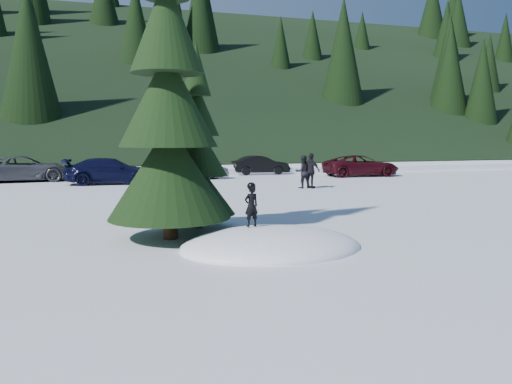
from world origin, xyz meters
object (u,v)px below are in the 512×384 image
object	(u,v)px
adult_0	(303,172)
car_3	(111,171)
spruce_tall	(168,112)
car_6	(361,166)
car_2	(25,169)
child_skier	(251,206)
adult_1	(311,171)
car_4	(198,169)
spruce_short	(197,157)
car_5	(260,165)

from	to	relation	value
adult_0	car_3	distance (m)	10.90
spruce_tall	car_6	size ratio (longest dim) A/B	1.69
adult_0	car_2	world-z (taller)	adult_0
car_2	spruce_tall	bearing A→B (deg)	-168.60
child_skier	adult_1	world-z (taller)	adult_1
adult_0	car_6	distance (m)	9.22
car_2	car_4	xyz separation A→B (m)	(10.20, -1.59, -0.09)
spruce_short	car_4	world-z (taller)	spruce_short
spruce_tall	car_4	world-z (taller)	spruce_tall
spruce_tall	spruce_short	bearing A→B (deg)	54.46
child_skier	car_5	distance (m)	23.25
spruce_short	car_3	size ratio (longest dim) A/B	1.06
adult_0	car_2	distance (m)	16.77
adult_0	spruce_short	bearing A→B (deg)	54.59
car_6	car_5	bearing A→B (deg)	63.67
spruce_short	adult_0	world-z (taller)	spruce_short
spruce_tall	adult_1	size ratio (longest dim) A/B	4.69
car_4	car_5	xyz separation A→B (m)	(4.99, 2.74, -0.01)
car_4	car_6	xyz separation A→B (m)	(11.05, -0.71, 0.03)
spruce_tall	adult_0	world-z (taller)	spruce_tall
adult_0	adult_1	size ratio (longest dim) A/B	0.93
adult_0	car_3	xyz separation A→B (m)	(-9.53, 5.30, -0.12)
car_3	car_6	world-z (taller)	car_3
child_skier	car_3	distance (m)	18.00
spruce_short	car_5	world-z (taller)	spruce_short
child_skier	car_4	size ratio (longest dim) A/B	0.26
car_2	adult_0	bearing A→B (deg)	-126.64
car_2	spruce_short	bearing A→B (deg)	-164.55
child_skier	car_5	world-z (taller)	child_skier
child_skier	adult_0	size ratio (longest dim) A/B	0.60
adult_0	car_6	bearing A→B (deg)	-135.79
car_5	child_skier	bearing A→B (deg)	162.62
adult_1	car_2	size ratio (longest dim) A/B	0.33
spruce_tall	child_skier	xyz separation A→B (m)	(1.81, -1.42, -2.33)
car_2	child_skier	bearing A→B (deg)	-165.28
adult_1	car_6	bearing A→B (deg)	-76.05
child_skier	car_4	bearing A→B (deg)	-109.33
spruce_short	adult_1	distance (m)	12.17
spruce_short	adult_0	xyz separation A→B (m)	(7.28, 9.61, -1.25)
car_4	adult_1	bearing A→B (deg)	-160.29
car_3	car_2	bearing A→B (deg)	60.08
car_5	car_6	bearing A→B (deg)	-118.98
adult_0	car_5	distance (m)	9.70
adult_1	spruce_short	bearing A→B (deg)	109.83
spruce_tall	car_2	distance (m)	20.63
child_skier	car_4	world-z (taller)	child_skier
car_5	car_6	xyz separation A→B (m)	(6.06, -3.46, 0.05)
car_4	car_5	world-z (taller)	car_4
car_3	car_6	size ratio (longest dim) A/B	1.00
car_3	car_5	bearing A→B (deg)	-63.67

